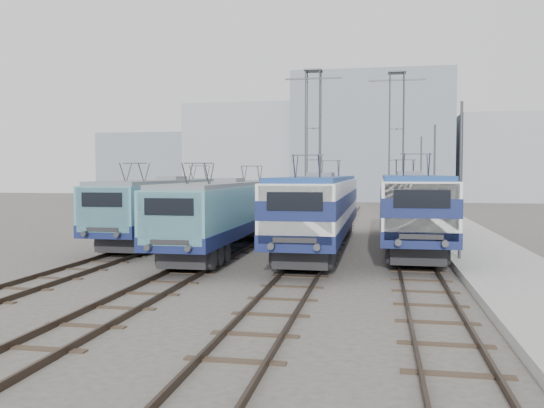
{
  "coord_description": "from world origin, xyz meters",
  "views": [
    {
      "loc": [
        5.21,
        -23.55,
        3.97
      ],
      "look_at": [
        -0.51,
        7.0,
        2.29
      ],
      "focal_mm": 38.0,
      "sensor_mm": 36.0,
      "label": 1
    }
  ],
  "objects_px": {
    "locomotive_center_left": "(229,209)",
    "catenary_tower_west": "(313,139)",
    "locomotive_far_right": "(409,203)",
    "catenary_tower_east": "(396,140)",
    "mast_front": "(460,184)",
    "locomotive_center_right": "(320,204)",
    "locomotive_far_left": "(171,204)",
    "mast_mid": "(434,180)",
    "mast_rear": "(421,179)"
  },
  "relations": [
    {
      "from": "locomotive_center_left",
      "to": "catenary_tower_west",
      "type": "height_order",
      "value": "catenary_tower_west"
    },
    {
      "from": "locomotive_far_right",
      "to": "catenary_tower_east",
      "type": "height_order",
      "value": "catenary_tower_east"
    },
    {
      "from": "mast_front",
      "to": "locomotive_center_left",
      "type": "bearing_deg",
      "value": 167.18
    },
    {
      "from": "catenary_tower_west",
      "to": "catenary_tower_east",
      "type": "bearing_deg",
      "value": 17.1
    },
    {
      "from": "locomotive_center_left",
      "to": "catenary_tower_east",
      "type": "xyz_separation_m",
      "value": [
        8.75,
        19.53,
        4.5
      ]
    },
    {
      "from": "catenary_tower_west",
      "to": "mast_front",
      "type": "xyz_separation_m",
      "value": [
        8.6,
        -20.0,
        -3.14
      ]
    },
    {
      "from": "locomotive_center_right",
      "to": "mast_front",
      "type": "distance_m",
      "value": 7.45
    },
    {
      "from": "mast_front",
      "to": "locomotive_far_left",
      "type": "bearing_deg",
      "value": 157.61
    },
    {
      "from": "locomotive_center_left",
      "to": "mast_mid",
      "type": "height_order",
      "value": "mast_mid"
    },
    {
      "from": "mast_mid",
      "to": "locomotive_far_left",
      "type": "bearing_deg",
      "value": -159.7
    },
    {
      "from": "locomotive_far_left",
      "to": "locomotive_far_right",
      "type": "relative_size",
      "value": 0.92
    },
    {
      "from": "locomotive_center_left",
      "to": "mast_rear",
      "type": "height_order",
      "value": "mast_rear"
    },
    {
      "from": "mast_mid",
      "to": "mast_rear",
      "type": "xyz_separation_m",
      "value": [
        0.0,
        12.0,
        0.0
      ]
    },
    {
      "from": "locomotive_center_left",
      "to": "locomotive_far_right",
      "type": "bearing_deg",
      "value": 19.39
    },
    {
      "from": "locomotive_far_left",
      "to": "locomotive_far_right",
      "type": "distance_m",
      "value": 13.52
    },
    {
      "from": "locomotive_far_right",
      "to": "mast_mid",
      "type": "xyz_separation_m",
      "value": [
        1.85,
        6.36,
        1.1
      ]
    },
    {
      "from": "catenary_tower_west",
      "to": "mast_rear",
      "type": "xyz_separation_m",
      "value": [
        8.6,
        4.0,
        -3.14
      ]
    },
    {
      "from": "locomotive_center_right",
      "to": "catenary_tower_east",
      "type": "xyz_separation_m",
      "value": [
        4.25,
        18.27,
        4.28
      ]
    },
    {
      "from": "locomotive_far_left",
      "to": "mast_rear",
      "type": "height_order",
      "value": "mast_rear"
    },
    {
      "from": "locomotive_far_left",
      "to": "mast_front",
      "type": "height_order",
      "value": "mast_front"
    },
    {
      "from": "mast_mid",
      "to": "locomotive_center_right",
      "type": "bearing_deg",
      "value": -127.51
    },
    {
      "from": "locomotive_far_left",
      "to": "locomotive_center_right",
      "type": "bearing_deg",
      "value": -16.09
    },
    {
      "from": "locomotive_far_right",
      "to": "mast_mid",
      "type": "relative_size",
      "value": 2.7
    },
    {
      "from": "locomotive_center_left",
      "to": "locomotive_center_right",
      "type": "bearing_deg",
      "value": 15.62
    },
    {
      "from": "locomotive_center_right",
      "to": "locomotive_far_right",
      "type": "xyz_separation_m",
      "value": [
        4.5,
        1.91,
        0.04
      ]
    },
    {
      "from": "catenary_tower_east",
      "to": "mast_front",
      "type": "height_order",
      "value": "catenary_tower_east"
    },
    {
      "from": "catenary_tower_west",
      "to": "catenary_tower_east",
      "type": "distance_m",
      "value": 6.8
    },
    {
      "from": "mast_rear",
      "to": "locomotive_far_right",
      "type": "bearing_deg",
      "value": -95.75
    },
    {
      "from": "mast_rear",
      "to": "locomotive_center_right",
      "type": "bearing_deg",
      "value": -107.39
    },
    {
      "from": "catenary_tower_west",
      "to": "mast_mid",
      "type": "distance_m",
      "value": 12.16
    },
    {
      "from": "catenary_tower_west",
      "to": "mast_mid",
      "type": "bearing_deg",
      "value": -42.93
    },
    {
      "from": "locomotive_far_right",
      "to": "mast_rear",
      "type": "height_order",
      "value": "mast_rear"
    },
    {
      "from": "locomotive_center_right",
      "to": "mast_mid",
      "type": "bearing_deg",
      "value": 52.49
    },
    {
      "from": "locomotive_far_left",
      "to": "catenary_tower_east",
      "type": "distance_m",
      "value": 21.01
    },
    {
      "from": "catenary_tower_east",
      "to": "mast_rear",
      "type": "distance_m",
      "value": 4.28
    },
    {
      "from": "mast_mid",
      "to": "locomotive_far_right",
      "type": "bearing_deg",
      "value": -106.21
    },
    {
      "from": "locomotive_far_left",
      "to": "locomotive_center_right",
      "type": "distance_m",
      "value": 9.37
    },
    {
      "from": "mast_front",
      "to": "mast_rear",
      "type": "distance_m",
      "value": 24.0
    },
    {
      "from": "locomotive_far_left",
      "to": "catenary_tower_west",
      "type": "xyz_separation_m",
      "value": [
        6.75,
        13.68,
        4.46
      ]
    },
    {
      "from": "locomotive_center_left",
      "to": "catenary_tower_east",
      "type": "height_order",
      "value": "catenary_tower_east"
    },
    {
      "from": "locomotive_far_left",
      "to": "catenary_tower_west",
      "type": "bearing_deg",
      "value": 63.73
    },
    {
      "from": "locomotive_center_left",
      "to": "mast_mid",
      "type": "bearing_deg",
      "value": 41.3
    },
    {
      "from": "mast_rear",
      "to": "mast_mid",
      "type": "bearing_deg",
      "value": -90.0
    },
    {
      "from": "locomotive_far_left",
      "to": "locomotive_far_right",
      "type": "bearing_deg",
      "value": -2.91
    },
    {
      "from": "locomotive_far_left",
      "to": "catenary_tower_east",
      "type": "bearing_deg",
      "value": 49.8
    },
    {
      "from": "catenary_tower_west",
      "to": "mast_front",
      "type": "height_order",
      "value": "catenary_tower_west"
    },
    {
      "from": "mast_mid",
      "to": "mast_rear",
      "type": "distance_m",
      "value": 12.0
    },
    {
      "from": "catenary_tower_west",
      "to": "mast_rear",
      "type": "distance_m",
      "value": 9.99
    },
    {
      "from": "locomotive_center_left",
      "to": "locomotive_far_right",
      "type": "xyz_separation_m",
      "value": [
        9.0,
        3.17,
        0.26
      ]
    },
    {
      "from": "locomotive_center_right",
      "to": "catenary_tower_west",
      "type": "relative_size",
      "value": 1.55
    }
  ]
}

